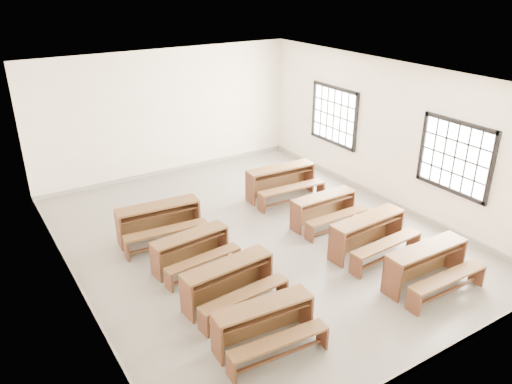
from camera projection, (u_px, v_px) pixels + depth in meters
room at (260, 135)px, 9.23m from camera, size 8.50×8.50×3.20m
desk_set_0 at (265, 322)px, 7.03m from camera, size 1.53×0.88×0.66m
desk_set_1 at (229, 280)px, 7.95m from camera, size 1.60×0.92×0.70m
desk_set_2 at (192, 248)px, 8.92m from camera, size 1.49×0.87×0.64m
desk_set_3 at (159, 220)px, 9.83m from camera, size 1.69×0.98×0.73m
desk_set_4 at (428, 264)px, 8.38m from camera, size 1.59×0.84×0.71m
desk_set_5 at (369, 233)px, 9.36m from camera, size 1.65×0.92×0.72m
desk_set_6 at (325, 208)px, 10.43m from camera, size 1.47×0.77×0.66m
desk_set_7 at (282, 180)px, 11.67m from camera, size 1.70×0.95×0.75m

